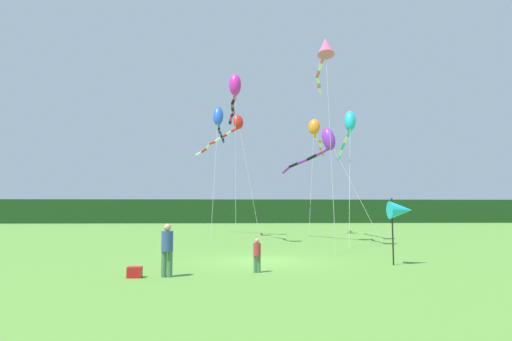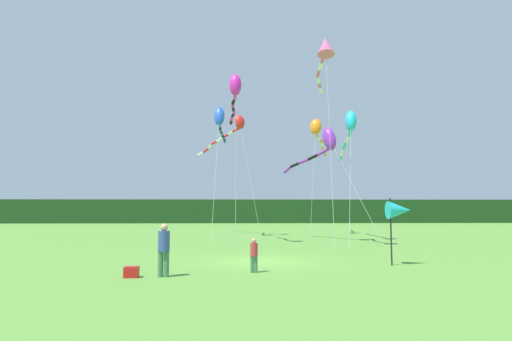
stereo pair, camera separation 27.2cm
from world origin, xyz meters
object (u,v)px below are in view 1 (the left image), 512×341
(cooler_box, at_px, (135,272))
(kite_rainbow, at_px, (325,51))
(person_child, at_px, (257,253))
(kite_red, at_px, (231,129))
(person_adult, at_px, (167,247))
(kite_magenta, at_px, (235,90))
(kite_blue, at_px, (219,119))
(banner_flag_pole, at_px, (401,211))
(kite_purple, at_px, (324,143))
(kite_cyan, at_px, (348,127))
(kite_orange, at_px, (315,131))

(cooler_box, height_order, kite_rainbow, kite_rainbow)
(person_child, bearing_deg, kite_red, 93.55)
(person_adult, height_order, kite_rainbow, kite_rainbow)
(kite_magenta, height_order, kite_blue, kite_magenta)
(person_child, xyz_separation_m, banner_flag_pole, (5.70, 1.62, 1.45))
(kite_magenta, height_order, kite_red, kite_magenta)
(person_adult, bearing_deg, kite_magenta, 79.83)
(kite_purple, distance_m, kite_blue, 8.68)
(kite_rainbow, xyz_separation_m, kite_blue, (-6.34, 8.81, -2.02))
(kite_magenta, height_order, kite_purple, kite_magenta)
(kite_rainbow, height_order, kite_red, kite_rainbow)
(kite_cyan, relative_size, kite_orange, 1.14)
(kite_orange, height_order, kite_red, kite_orange)
(person_child, xyz_separation_m, kite_orange, (5.88, 19.90, 8.01))
(person_adult, relative_size, kite_blue, 0.17)
(banner_flag_pole, distance_m, kite_cyan, 13.27)
(banner_flag_pole, height_order, kite_magenta, kite_magenta)
(kite_cyan, bearing_deg, kite_rainbow, -117.16)
(kite_rainbow, distance_m, kite_orange, 11.99)
(banner_flag_pole, relative_size, kite_magenta, 0.25)
(kite_magenta, height_order, kite_rainbow, kite_rainbow)
(banner_flag_pole, xyz_separation_m, kite_cyan, (1.27, 11.95, 5.63))
(person_adult, relative_size, person_child, 1.45)
(kite_purple, bearing_deg, cooler_box, -123.27)
(person_adult, bearing_deg, kite_purple, 59.61)
(person_child, height_order, kite_rainbow, kite_rainbow)
(kite_rainbow, relative_size, kite_orange, 1.23)
(person_child, xyz_separation_m, kite_purple, (5.11, 12.90, 5.86))
(kite_magenta, height_order, kite_cyan, kite_magenta)
(kite_cyan, xyz_separation_m, kite_orange, (-1.09, 6.34, 0.93))
(cooler_box, xyz_separation_m, kite_blue, (1.82, 17.93, 8.82))
(person_child, distance_m, kite_blue, 19.11)
(cooler_box, height_order, kite_red, kite_red)
(kite_red, bearing_deg, cooler_box, -97.95)
(kite_magenta, distance_m, kite_purple, 6.96)
(kite_purple, bearing_deg, kite_magenta, -160.51)
(banner_flag_pole, xyz_separation_m, kite_magenta, (-6.54, 9.17, 7.34))
(person_adult, xyz_separation_m, kite_cyan, (9.89, 14.37, 6.78))
(person_child, xyz_separation_m, kite_magenta, (-0.85, 10.79, 8.79))
(kite_orange, distance_m, kite_purple, 7.37)
(person_adult, xyz_separation_m, kite_rainbow, (7.17, 9.06, 10.07))
(person_adult, relative_size, kite_orange, 0.18)
(banner_flag_pole, bearing_deg, kite_red, 111.74)
(kite_cyan, relative_size, kite_purple, 1.27)
(person_child, distance_m, kite_magenta, 13.94)
(banner_flag_pole, height_order, kite_blue, kite_blue)
(kite_orange, bearing_deg, person_child, -106.45)
(cooler_box, distance_m, kite_purple, 17.64)
(person_child, xyz_separation_m, kite_red, (-1.17, 18.83, 7.91))
(person_adult, height_order, person_child, person_adult)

